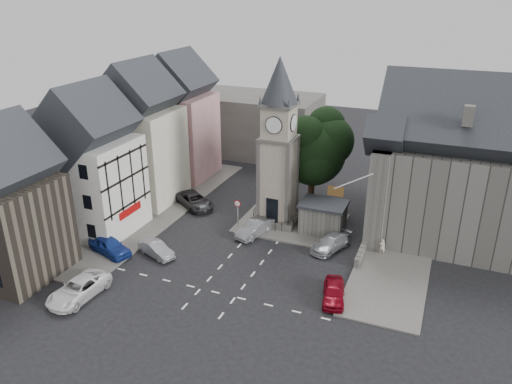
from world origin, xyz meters
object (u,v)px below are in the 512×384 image
at_px(stone_shelter, 323,217).
at_px(pedestrian, 382,247).
at_px(car_west_blue, 110,246).
at_px(clock_tower, 279,144).
at_px(car_east_red, 334,292).

height_order(stone_shelter, pedestrian, stone_shelter).
bearing_deg(pedestrian, car_west_blue, 11.84).
relative_size(clock_tower, pedestrian, 10.59).
distance_m(stone_shelter, pedestrian, 6.42).
relative_size(car_west_blue, car_east_red, 1.13).
bearing_deg(car_west_blue, clock_tower, -26.94).
bearing_deg(car_west_blue, pedestrian, -50.48).
bearing_deg(car_west_blue, stone_shelter, -37.92).
bearing_deg(stone_shelter, car_east_red, -70.59).
bearing_deg(pedestrian, car_east_red, 64.70).
distance_m(clock_tower, stone_shelter, 8.15).
distance_m(clock_tower, car_west_blue, 17.93).
height_order(stone_shelter, car_west_blue, stone_shelter).
relative_size(stone_shelter, car_west_blue, 0.95).
height_order(clock_tower, pedestrian, clock_tower).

